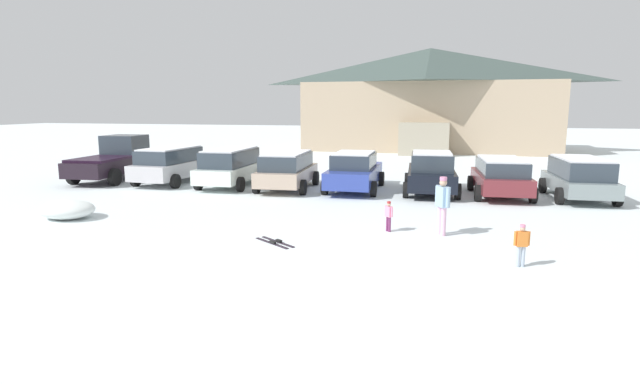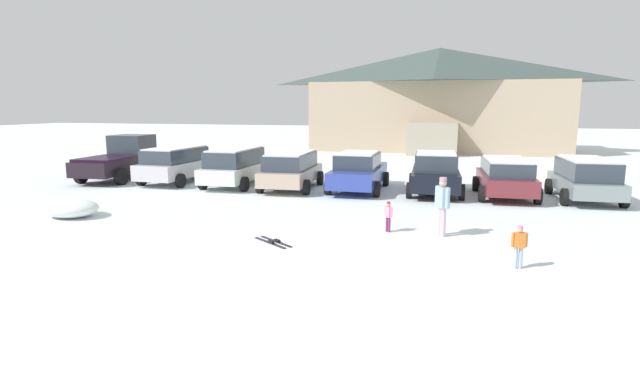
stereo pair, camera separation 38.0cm
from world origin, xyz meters
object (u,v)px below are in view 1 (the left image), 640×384
pair_of_skis (275,242)px  plowed_snow_pile (67,209)px  parked_white_suv (231,166)px  parked_blue_hatchback (354,171)px  parked_silver_wagon (171,164)px  parked_maroon_van (501,176)px  parked_grey_wagon (579,177)px  ski_lodge (429,99)px  pickup_truck (116,160)px  parked_beige_suv (287,169)px  skier_adult_in_blue_parka (442,202)px  skier_child_in_orange_jacket (522,243)px  parked_black_sedan (431,172)px  skier_child_in_pink_snowsuit (389,215)px

pair_of_skis → plowed_snow_pile: plowed_snow_pile is taller
parked_white_suv → parked_blue_hatchback: 5.67m
parked_silver_wagon → parked_maroon_van: bearing=-0.0°
parked_white_suv → parked_grey_wagon: bearing=0.8°
ski_lodge → parked_blue_hatchback: size_ratio=4.26×
ski_lodge → parked_maroon_van: (3.58, -21.95, -3.34)m
parked_blue_hatchback → plowed_snow_pile: parked_blue_hatchback is taller
pickup_truck → pair_of_skis: size_ratio=4.17×
parked_beige_suv → parked_blue_hatchback: size_ratio=0.92×
skier_adult_in_blue_parka → skier_child_in_orange_jacket: bearing=-54.5°
parked_white_suv → plowed_snow_pile: (-2.47, -7.47, -0.62)m
pair_of_skis → plowed_snow_pile: size_ratio=0.71×
ski_lodge → skier_child_in_orange_jacket: bearing=-84.3°
plowed_snow_pile → parked_blue_hatchback: bearing=43.4°
parked_blue_hatchback → skier_child_in_orange_jacket: size_ratio=4.83×
parked_blue_hatchback → pickup_truck: pickup_truck is taller
parked_white_suv → skier_adult_in_blue_parka: (9.39, -6.74, 0.02)m
ski_lodge → parked_black_sedan: ski_lodge is taller
skier_child_in_orange_jacket → pair_of_skis: size_ratio=0.75×
parked_beige_suv → plowed_snow_pile: 8.95m
parked_silver_wagon → plowed_snow_pile: (0.65, -7.61, -0.62)m
parked_white_suv → parked_blue_hatchback: parked_white_suv is taller
skier_child_in_orange_jacket → skier_adult_in_blue_parka: skier_adult_in_blue_parka is taller
ski_lodge → pair_of_skis: ski_lodge is taller
parked_silver_wagon → plowed_snow_pile: size_ratio=2.40×
skier_child_in_pink_snowsuit → parked_grey_wagon: bearing=45.9°
parked_black_sedan → skier_child_in_pink_snowsuit: size_ratio=5.16×
parked_silver_wagon → skier_child_in_pink_snowsuit: 12.95m
pickup_truck → skier_adult_in_blue_parka: pickup_truck is taller
parked_silver_wagon → ski_lodge: bearing=63.0°
plowed_snow_pile → parked_black_sedan: bearing=34.3°
skier_child_in_pink_snowsuit → plowed_snow_pile: 10.39m
pair_of_skis → skier_adult_in_blue_parka: bearing=24.0°
parked_blue_hatchback → parked_maroon_van: (5.98, -0.09, 0.00)m
parked_grey_wagon → parked_blue_hatchback: bearing=179.9°
parked_silver_wagon → parked_maroon_van: 14.77m
parked_white_suv → parked_silver_wagon: bearing=177.6°
parked_beige_suv → parked_blue_hatchback: (2.91, 0.43, -0.04)m
parked_blue_hatchback → pair_of_skis: size_ratio=3.64×
ski_lodge → pickup_truck: size_ratio=3.72×
ski_lodge → skier_child_in_pink_snowsuit: ski_lodge is taller
parked_beige_suv → parked_grey_wagon: (11.80, 0.42, 0.00)m
ski_lodge → skier_adult_in_blue_parka: 29.03m
parked_silver_wagon → skier_child_in_orange_jacket: parked_silver_wagon is taller
parked_black_sedan → plowed_snow_pile: 13.78m
parked_maroon_van → skier_adult_in_blue_parka: skier_adult_in_blue_parka is taller
parked_white_suv → parked_black_sedan: 8.91m
plowed_snow_pile → skier_adult_in_blue_parka: bearing=3.5°
parked_grey_wagon → ski_lodge: bearing=106.5°
parked_blue_hatchback → pair_of_skis: (-0.59, -8.87, -0.82)m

